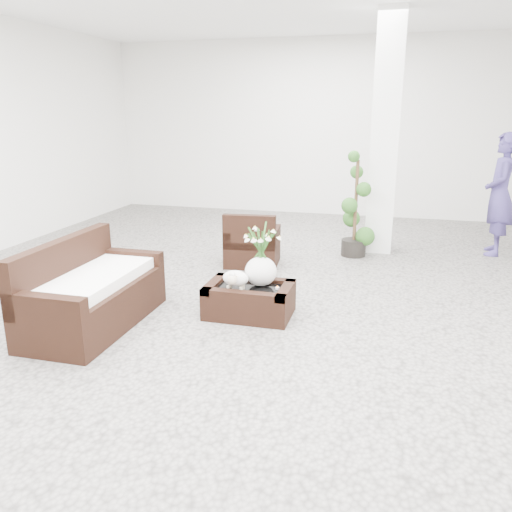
% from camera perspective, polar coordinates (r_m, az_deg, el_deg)
% --- Properties ---
extents(ground, '(11.00, 11.00, 0.00)m').
position_cam_1_polar(ground, '(5.77, 0.26, -5.66)').
color(ground, gray).
rests_on(ground, ground).
extents(column, '(0.40, 0.40, 3.50)m').
position_cam_1_polar(column, '(8.00, 14.14, 12.82)').
color(column, white).
rests_on(column, ground).
extents(coffee_table, '(0.90, 0.60, 0.31)m').
position_cam_1_polar(coffee_table, '(5.49, -0.75, -5.05)').
color(coffee_table, black).
rests_on(coffee_table, ground).
extents(sheep_figurine, '(0.28, 0.23, 0.21)m').
position_cam_1_polar(sheep_figurine, '(5.35, -2.29, -2.68)').
color(sheep_figurine, white).
rests_on(sheep_figurine, coffee_table).
extents(planter_narcissus, '(0.44, 0.44, 0.80)m').
position_cam_1_polar(planter_narcissus, '(5.39, 0.54, 0.76)').
color(planter_narcissus, white).
rests_on(planter_narcissus, coffee_table).
extents(tealight, '(0.04, 0.04, 0.03)m').
position_cam_1_polar(tealight, '(5.38, 2.39, -3.56)').
color(tealight, white).
rests_on(tealight, coffee_table).
extents(armchair, '(0.79, 0.76, 0.77)m').
position_cam_1_polar(armchair, '(7.24, -0.37, 2.05)').
color(armchair, black).
rests_on(armchair, ground).
extents(loveseat, '(0.79, 1.65, 0.88)m').
position_cam_1_polar(loveseat, '(5.41, -17.61, -3.00)').
color(loveseat, black).
rests_on(loveseat, ground).
extents(topiary, '(0.41, 0.41, 1.53)m').
position_cam_1_polar(topiary, '(7.72, 11.01, 5.54)').
color(topiary, '#234D18').
rests_on(topiary, ground).
extents(shopper, '(0.50, 0.70, 1.82)m').
position_cam_1_polar(shopper, '(8.47, 25.46, 6.18)').
color(shopper, navy).
rests_on(shopper, ground).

